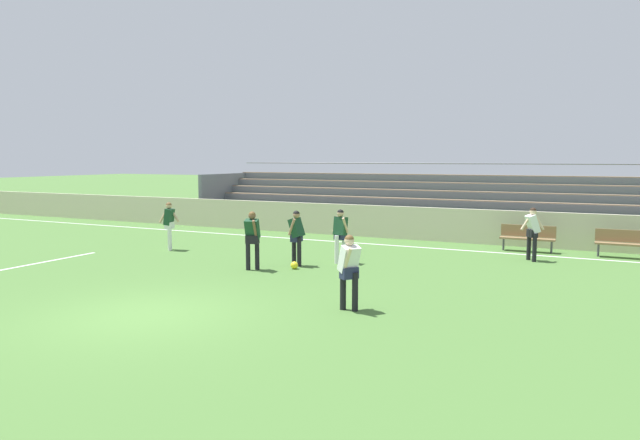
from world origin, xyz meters
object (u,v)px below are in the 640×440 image
object	(u,v)px
player_dark_on_ball	(340,231)
player_white_wide_left	(532,229)
player_dark_overlapping	(169,222)
player_white_deep_cover	(349,266)
soccer_ball	(294,265)
bleacher_stand	(460,203)
player_dark_challenging	(296,233)
bench_far_left	(528,236)
player_dark_pressing_high	(252,235)
bench_near_bin	(626,241)

from	to	relation	value
player_dark_on_ball	player_white_wide_left	xyz separation A→B (m)	(5.25, 2.90, 0.02)
player_dark_overlapping	player_white_deep_cover	world-z (taller)	player_dark_overlapping
soccer_ball	player_dark_overlapping	bearing A→B (deg)	168.27
bleacher_stand	player_dark_challenging	distance (m)	10.33
bench_far_left	player_dark_overlapping	distance (m)	12.42
player_dark_pressing_high	player_white_deep_cover	world-z (taller)	player_dark_pressing_high
player_dark_pressing_high	player_dark_on_ball	size ratio (longest dim) A/B	1.03
bleacher_stand	soccer_ball	xyz separation A→B (m)	(-2.52, -10.44, -1.18)
bench_far_left	player_dark_on_ball	xyz separation A→B (m)	(-4.94, -4.77, 0.43)
player_dark_on_ball	soccer_ball	world-z (taller)	player_dark_on_ball
bench_near_bin	player_dark_overlapping	size ratio (longest dim) A/B	1.08
player_white_deep_cover	player_dark_overlapping	bearing A→B (deg)	152.13
bench_far_left	bleacher_stand	bearing A→B (deg)	127.66
bench_near_bin	soccer_ball	world-z (taller)	bench_near_bin
bleacher_stand	player_dark_challenging	xyz separation A→B (m)	(-2.70, -9.97, -0.30)
player_dark_pressing_high	player_white_wide_left	size ratio (longest dim) A/B	1.01
player_dark_on_ball	player_white_deep_cover	distance (m)	5.51
player_dark_on_ball	player_white_deep_cover	world-z (taller)	player_dark_on_ball
player_dark_pressing_high	player_dark_overlapping	distance (m)	4.88
player_white_wide_left	bench_far_left	bearing A→B (deg)	99.50
player_dark_overlapping	player_dark_on_ball	bearing A→B (deg)	3.08
player_dark_pressing_high	player_white_deep_cover	bearing A→B (deg)	-34.11
bleacher_stand	bench_far_left	distance (m)	5.32
bleacher_stand	player_dark_overlapping	distance (m)	12.32
bench_far_left	player_white_deep_cover	xyz separation A→B (m)	(-2.56, -9.74, 0.40)
player_dark_on_ball	player_white_deep_cover	size ratio (longest dim) A/B	1.02
bleacher_stand	player_dark_pressing_high	world-z (taller)	bleacher_stand
player_dark_overlapping	bench_far_left	bearing A→B (deg)	24.33
player_dark_challenging	player_white_deep_cover	xyz separation A→B (m)	(3.36, -3.95, -0.03)
player_dark_on_ball	soccer_ball	xyz separation A→B (m)	(-0.80, -1.50, -0.87)
player_white_deep_cover	player_white_wide_left	size ratio (longest dim) A/B	0.96
soccer_ball	bench_far_left	bearing A→B (deg)	47.54
player_white_wide_left	player_dark_on_ball	bearing A→B (deg)	-151.14
bleacher_stand	player_dark_on_ball	bearing A→B (deg)	-100.90
player_dark_overlapping	soccer_ball	xyz separation A→B (m)	(5.57, -1.16, -0.89)
player_dark_challenging	player_white_wide_left	xyz separation A→B (m)	(6.23, 3.92, 0.01)
bench_near_bin	player_dark_on_ball	xyz separation A→B (m)	(-7.92, -4.77, 0.43)
bench_near_bin	player_white_wide_left	bearing A→B (deg)	-144.91
player_dark_on_ball	soccer_ball	distance (m)	1.91
bench_near_bin	player_dark_pressing_high	size ratio (longest dim) A/B	1.07
bench_far_left	soccer_ball	world-z (taller)	bench_far_left
player_dark_challenging	player_white_deep_cover	distance (m)	5.18
bleacher_stand	bench_near_bin	size ratio (longest dim) A/B	13.74
player_white_wide_left	player_dark_pressing_high	bearing A→B (deg)	-144.65
player_white_deep_cover	soccer_ball	world-z (taller)	player_white_deep_cover
player_white_wide_left	soccer_ball	distance (m)	7.53
bench_near_bin	player_dark_challenging	size ratio (longest dim) A/B	1.09
bleacher_stand	soccer_ball	world-z (taller)	bleacher_stand
bench_far_left	player_white_wide_left	bearing A→B (deg)	-80.50
bench_far_left	bench_near_bin	world-z (taller)	same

